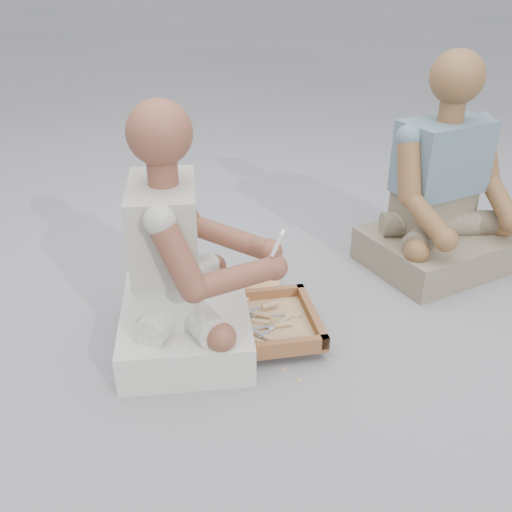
{
  "coord_description": "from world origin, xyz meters",
  "views": [
    {
      "loc": [
        0.06,
        -1.76,
        1.36
      ],
      "look_at": [
        -0.0,
        0.22,
        0.3
      ],
      "focal_mm": 40.0,
      "sensor_mm": 36.0,
      "label": 1
    }
  ],
  "objects_px": {
    "carved_panel": "(211,296)",
    "craftsman": "(181,270)",
    "tool_tray": "(254,324)",
    "companion": "(442,200)"
  },
  "relations": [
    {
      "from": "carved_panel",
      "to": "craftsman",
      "type": "distance_m",
      "value": 0.43
    },
    {
      "from": "tool_tray",
      "to": "companion",
      "type": "relative_size",
      "value": 0.57
    },
    {
      "from": "tool_tray",
      "to": "craftsman",
      "type": "relative_size",
      "value": 0.6
    },
    {
      "from": "craftsman",
      "to": "companion",
      "type": "bearing_deg",
      "value": 112.52
    },
    {
      "from": "tool_tray",
      "to": "companion",
      "type": "bearing_deg",
      "value": 37.04
    },
    {
      "from": "carved_panel",
      "to": "companion",
      "type": "height_order",
      "value": "companion"
    },
    {
      "from": "craftsman",
      "to": "carved_panel",
      "type": "bearing_deg",
      "value": 158.46
    },
    {
      "from": "carved_panel",
      "to": "companion",
      "type": "distance_m",
      "value": 1.17
    },
    {
      "from": "craftsman",
      "to": "companion",
      "type": "height_order",
      "value": "companion"
    },
    {
      "from": "carved_panel",
      "to": "craftsman",
      "type": "xyz_separation_m",
      "value": [
        -0.07,
        -0.3,
        0.3
      ]
    }
  ]
}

